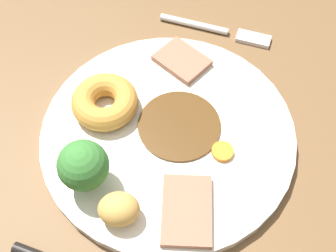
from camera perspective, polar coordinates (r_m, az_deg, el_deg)
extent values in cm
cube|color=brown|center=(51.14, 1.57, -3.84)|extent=(120.00, 84.00, 3.60)
cylinder|color=silver|center=(49.65, 0.00, -1.06)|extent=(28.72, 28.72, 1.40)
cylinder|color=#563819|center=(49.29, 1.47, 0.09)|extent=(9.42, 9.42, 0.30)
cube|color=#9E664C|center=(44.36, 2.47, -10.95)|extent=(8.52, 6.78, 0.80)
cube|color=#9E664C|center=(54.81, 1.82, 8.57)|extent=(6.84, 7.54, 0.80)
torus|color=#C68938|center=(50.17, -8.26, 3.15)|extent=(7.63, 7.63, 2.70)
ellipsoid|color=tan|center=(43.29, -6.45, -10.75)|extent=(4.51, 4.94, 3.29)
cylinder|color=orange|center=(47.92, 7.24, -2.98)|extent=(2.39, 2.39, 0.56)
cylinder|color=#8CB766|center=(45.95, -10.48, -6.66)|extent=(1.42, 1.42, 1.85)
sphere|color=#387A33|center=(43.56, -11.03, -5.08)|extent=(5.16, 5.16, 5.16)
cylinder|color=silver|center=(61.18, 3.43, 13.14)|extent=(0.93, 9.50, 0.90)
cube|color=silver|center=(60.45, 11.08, 11.12)|extent=(2.01, 4.51, 0.60)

